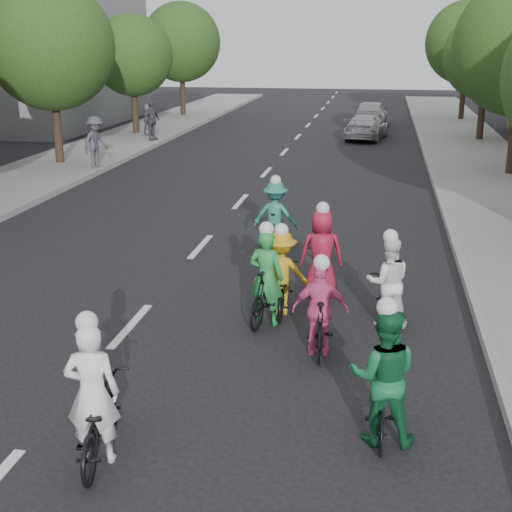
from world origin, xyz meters
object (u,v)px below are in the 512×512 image
(cyclist_3, at_px, (320,317))
(spectator_0, at_px, (95,142))
(cyclist_0, at_px, (96,411))
(cyclist_2, at_px, (281,280))
(cyclist_1, at_px, (383,385))
(follow_car_trail, at_px, (371,113))
(spectator_1, at_px, (152,121))
(cyclist_6, at_px, (387,291))
(spectator_2, at_px, (148,120))
(cyclist_5, at_px, (267,288))
(follow_car_lead, at_px, (367,127))
(cyclist_4, at_px, (321,262))
(cyclist_7, at_px, (276,221))

(cyclist_3, bearing_deg, spectator_0, -60.41)
(cyclist_0, xyz_separation_m, cyclist_3, (2.36, 3.41, -0.00))
(cyclist_2, bearing_deg, cyclist_1, 109.33)
(cyclist_0, height_order, follow_car_trail, cyclist_0)
(cyclist_1, height_order, spectator_1, spectator_1)
(cyclist_3, height_order, spectator_0, spectator_0)
(cyclist_6, relative_size, spectator_2, 1.11)
(cyclist_3, bearing_deg, spectator_1, -69.71)
(cyclist_2, relative_size, cyclist_6, 0.98)
(cyclist_5, height_order, follow_car_lead, cyclist_5)
(cyclist_0, distance_m, spectator_1, 26.55)
(cyclist_0, height_order, cyclist_4, cyclist_0)
(cyclist_0, bearing_deg, spectator_1, -83.80)
(follow_car_trail, bearing_deg, spectator_1, 43.81)
(cyclist_0, xyz_separation_m, spectator_2, (-8.21, 27.00, 0.32))
(cyclist_6, xyz_separation_m, follow_car_trail, (-0.89, 29.46, 0.10))
(cyclist_7, xyz_separation_m, spectator_2, (-9.01, 17.92, 0.24))
(cyclist_1, bearing_deg, cyclist_6, -91.56)
(cyclist_7, distance_m, spectator_1, 18.39)
(follow_car_trail, bearing_deg, cyclist_4, 91.78)
(cyclist_4, xyz_separation_m, spectator_1, (-9.68, 19.31, 0.41))
(cyclist_6, bearing_deg, spectator_1, -70.99)
(cyclist_2, distance_m, cyclist_4, 1.27)
(follow_car_trail, xyz_separation_m, spectator_0, (-9.82, -16.25, 0.38))
(cyclist_1, xyz_separation_m, cyclist_3, (-0.98, 2.41, -0.13))
(follow_car_lead, bearing_deg, cyclist_7, 94.44)
(cyclist_2, height_order, follow_car_trail, cyclist_2)
(cyclist_4, height_order, spectator_2, cyclist_4)
(cyclist_4, distance_m, cyclist_7, 3.22)
(cyclist_5, bearing_deg, cyclist_0, 84.77)
(cyclist_3, bearing_deg, cyclist_0, 51.41)
(spectator_1, xyz_separation_m, spectator_2, (-0.68, 1.54, -0.14))
(cyclist_1, xyz_separation_m, spectator_1, (-10.87, 24.46, 0.33))
(cyclist_6, bearing_deg, cyclist_1, 80.06)
(cyclist_1, height_order, follow_car_lead, cyclist_1)
(follow_car_lead, bearing_deg, follow_car_trail, -81.73)
(spectator_0, bearing_deg, cyclist_3, -129.81)
(cyclist_1, bearing_deg, spectator_1, -66.57)
(cyclist_4, distance_m, follow_car_trail, 28.13)
(cyclist_7, bearing_deg, cyclist_2, 104.77)
(cyclist_7, relative_size, spectator_2, 1.14)
(cyclist_2, distance_m, follow_car_lead, 23.67)
(cyclist_1, height_order, cyclist_7, cyclist_1)
(cyclist_2, distance_m, cyclist_7, 4.08)
(cyclist_0, bearing_deg, cyclist_2, -116.83)
(cyclist_4, height_order, cyclist_7, cyclist_4)
(cyclist_6, bearing_deg, follow_car_trail, -97.19)
(cyclist_0, relative_size, spectator_2, 1.22)
(cyclist_3, relative_size, cyclist_5, 0.90)
(spectator_0, distance_m, spectator_2, 9.02)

